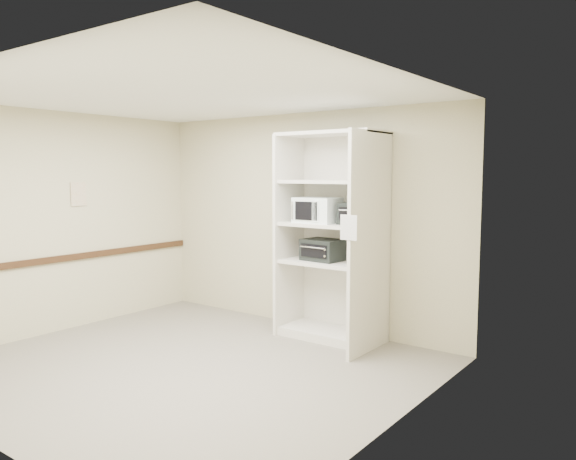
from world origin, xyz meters
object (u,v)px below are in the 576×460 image
Objects in this scene: toaster_oven_upper at (359,214)px; toaster_oven_lower at (323,250)px; microwave at (317,210)px; shelving_unit at (335,244)px.

toaster_oven_lower is (-0.45, -0.05, -0.45)m from toaster_oven_upper.
microwave is 1.08× the size of toaster_oven_lower.
shelving_unit is at bearing -178.02° from toaster_oven_upper.
toaster_oven_upper is at bearing 11.32° from toaster_oven_lower.
shelving_unit is at bearing 5.72° from toaster_oven_lower.
microwave reaches higher than toaster_oven_lower.
toaster_oven_upper reaches higher than toaster_oven_lower.
toaster_oven_upper is (0.29, 0.05, 0.36)m from shelving_unit.
shelving_unit is at bearing 12.56° from microwave.
shelving_unit reaches higher than toaster_oven_upper.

